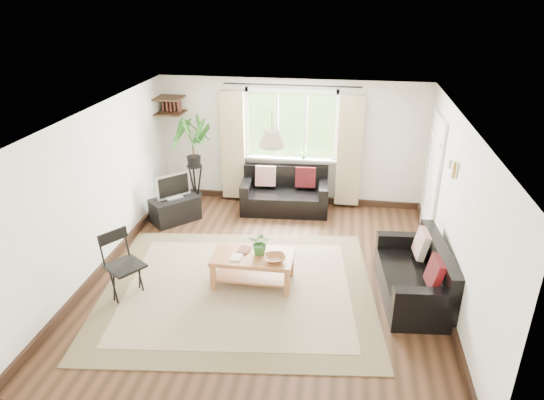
% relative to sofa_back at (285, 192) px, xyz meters
% --- Properties ---
extents(floor, '(5.50, 5.50, 0.00)m').
position_rel_sofa_back_xyz_m(floor, '(0.05, -2.29, -0.38)').
color(floor, black).
rests_on(floor, ground).
extents(ceiling, '(5.50, 5.50, 0.00)m').
position_rel_sofa_back_xyz_m(ceiling, '(0.05, -2.29, 2.02)').
color(ceiling, white).
rests_on(ceiling, floor).
extents(wall_back, '(5.00, 0.02, 2.40)m').
position_rel_sofa_back_xyz_m(wall_back, '(0.05, 0.46, 0.82)').
color(wall_back, white).
rests_on(wall_back, floor).
extents(wall_front, '(5.00, 0.02, 2.40)m').
position_rel_sofa_back_xyz_m(wall_front, '(0.05, -5.04, 0.82)').
color(wall_front, white).
rests_on(wall_front, floor).
extents(wall_left, '(0.02, 5.50, 2.40)m').
position_rel_sofa_back_xyz_m(wall_left, '(-2.45, -2.29, 0.82)').
color(wall_left, white).
rests_on(wall_left, floor).
extents(wall_right, '(0.02, 5.50, 2.40)m').
position_rel_sofa_back_xyz_m(wall_right, '(2.55, -2.29, 0.82)').
color(wall_right, white).
rests_on(wall_right, floor).
extents(rug, '(4.13, 3.66, 0.02)m').
position_rel_sofa_back_xyz_m(rug, '(-0.30, -2.71, -0.37)').
color(rug, beige).
rests_on(rug, floor).
extents(window, '(2.50, 0.16, 2.16)m').
position_rel_sofa_back_xyz_m(window, '(0.05, 0.42, 1.17)').
color(window, white).
rests_on(window, wall_back).
extents(door, '(0.06, 0.96, 2.06)m').
position_rel_sofa_back_xyz_m(door, '(2.52, -0.59, 0.62)').
color(door, silver).
rests_on(door, wall_right).
extents(corner_shelf, '(0.50, 0.50, 0.34)m').
position_rel_sofa_back_xyz_m(corner_shelf, '(-2.20, 0.21, 1.51)').
color(corner_shelf, black).
rests_on(corner_shelf, wall_back).
extents(pendant_lamp, '(0.36, 0.36, 0.54)m').
position_rel_sofa_back_xyz_m(pendant_lamp, '(0.05, -1.89, 1.67)').
color(pendant_lamp, beige).
rests_on(pendant_lamp, ceiling).
extents(wall_sconce, '(0.12, 0.12, 0.28)m').
position_rel_sofa_back_xyz_m(wall_sconce, '(2.48, -1.99, 1.36)').
color(wall_sconce, beige).
rests_on(wall_sconce, wall_right).
extents(sofa_back, '(1.66, 0.91, 0.76)m').
position_rel_sofa_back_xyz_m(sofa_back, '(0.00, 0.00, 0.00)').
color(sofa_back, black).
rests_on(sofa_back, floor).
extents(sofa_right, '(1.68, 0.95, 0.76)m').
position_rel_sofa_back_xyz_m(sofa_right, '(2.09, -2.49, -0.00)').
color(sofa_right, black).
rests_on(sofa_right, floor).
extents(coffee_table, '(1.14, 0.63, 0.47)m').
position_rel_sofa_back_xyz_m(coffee_table, '(-0.12, -2.52, -0.15)').
color(coffee_table, '#965631').
rests_on(coffee_table, floor).
extents(table_plant, '(0.34, 0.30, 0.34)m').
position_rel_sofa_back_xyz_m(table_plant, '(-0.02, -2.46, 0.26)').
color(table_plant, '#2F6629').
rests_on(table_plant, coffee_table).
extents(bowl, '(0.38, 0.38, 0.07)m').
position_rel_sofa_back_xyz_m(bowl, '(0.21, -2.62, 0.12)').
color(bowl, brown).
rests_on(bowl, coffee_table).
extents(book_a, '(0.15, 0.21, 0.02)m').
position_rel_sofa_back_xyz_m(book_a, '(-0.41, -2.62, 0.10)').
color(book_a, silver).
rests_on(book_a, coffee_table).
extents(book_b, '(0.19, 0.24, 0.02)m').
position_rel_sofa_back_xyz_m(book_b, '(-0.35, -2.39, 0.10)').
color(book_b, brown).
rests_on(book_b, coffee_table).
extents(tv_stand, '(0.91, 0.92, 0.45)m').
position_rel_sofa_back_xyz_m(tv_stand, '(-1.90, -0.75, -0.16)').
color(tv_stand, black).
rests_on(tv_stand, floor).
extents(tv, '(0.60, 0.61, 0.49)m').
position_rel_sofa_back_xyz_m(tv, '(-1.90, -0.75, 0.31)').
color(tv, '#A5A5AA').
rests_on(tv, tv_stand).
extents(palm_stand, '(0.72, 0.72, 1.73)m').
position_rel_sofa_back_xyz_m(palm_stand, '(-1.75, 0.03, 0.48)').
color(palm_stand, black).
rests_on(palm_stand, floor).
extents(folding_chair, '(0.67, 0.67, 0.94)m').
position_rel_sofa_back_xyz_m(folding_chair, '(-1.76, -3.10, 0.09)').
color(folding_chair, black).
rests_on(folding_chair, floor).
extents(sill_plant, '(0.14, 0.10, 0.27)m').
position_rel_sofa_back_xyz_m(sill_plant, '(0.30, 0.34, 0.69)').
color(sill_plant, '#2D6023').
rests_on(sill_plant, window).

